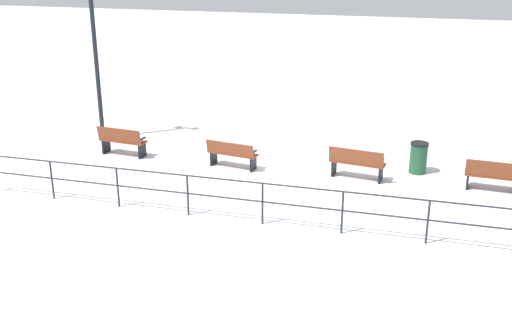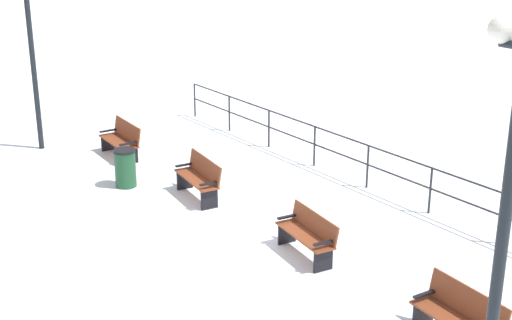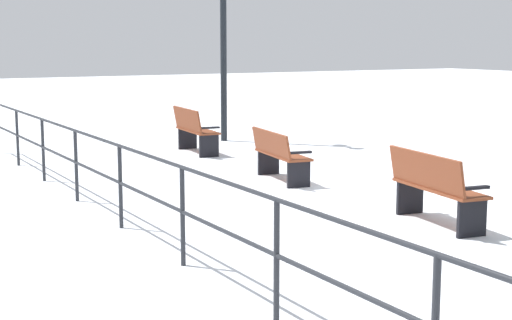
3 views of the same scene
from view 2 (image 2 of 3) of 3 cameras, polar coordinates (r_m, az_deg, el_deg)
name	(u,v)px [view 2 (image 2 of 3)]	position (r m, az deg, el deg)	size (l,w,h in m)	color
ground_plane	(245,225)	(15.08, -0.87, -5.07)	(80.00, 80.00, 0.00)	white
bench_nearest	(122,140)	(19.23, -10.38, 1.57)	(0.66, 1.53, 0.89)	brown
bench_second	(199,177)	(16.28, -4.41, -1.35)	(0.70, 1.58, 0.92)	brown
bench_third	(308,234)	(13.69, 4.04, -5.73)	(0.70, 1.54, 0.83)	brown
bench_fourth	(459,317)	(11.44, 15.48, -11.69)	(0.64, 1.53, 0.93)	brown
lamppost_near	(30,34)	(19.77, -17.11, 9.29)	(0.27, 1.09, 4.63)	black
lamppost_middle	(510,181)	(8.34, 19.07, -1.57)	(0.30, 0.91, 5.16)	black
waterfront_railing	(368,159)	(16.95, 8.68, 0.08)	(0.05, 14.81, 1.04)	#26282D
trash_bin	(125,168)	(17.18, -10.10, -0.60)	(0.51, 0.51, 0.90)	#1E4C2D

